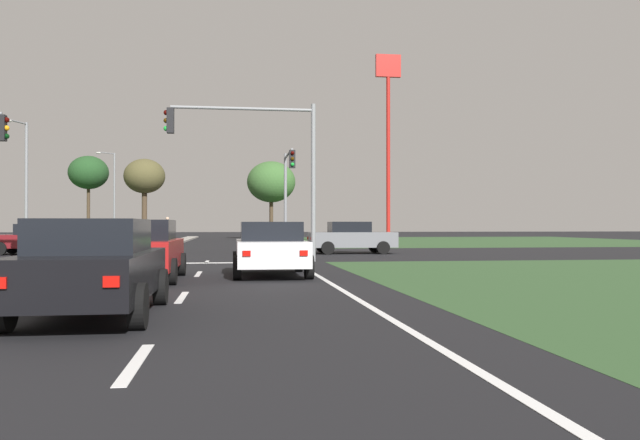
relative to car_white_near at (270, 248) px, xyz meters
The scene contains 27 objects.
ground_plane 14.41m from the car_white_near, 112.64° to the left, with size 200.00×200.00×0.00m, color black.
grass_verge_far_right 42.73m from the car_white_near, 62.15° to the left, with size 35.00×35.00×0.01m, color #2D4C28.
median_island_far 38.68m from the car_white_near, 98.23° to the left, with size 1.20×36.00×0.14m, color gray.
lane_dash_near 11.34m from the car_white_near, 100.39° to the right, with size 0.14×2.00×0.01m, color silver.
lane_dash_second 5.57m from the car_white_near, 111.69° to the right, with size 0.14×2.00×0.01m, color silver.
lane_dash_third 2.35m from the car_white_near, 156.78° to the left, with size 0.14×2.00×0.01m, color silver.
lane_dash_fourth 7.21m from the car_white_near, 106.52° to the left, with size 0.14×2.00×0.01m, color silver.
edge_line_right 4.96m from the car_white_near, 74.48° to the right, with size 0.14×24.00×0.01m, color silver.
stop_bar_near 6.56m from the car_white_near, 105.48° to the left, with size 6.40×0.50×0.01m, color silver.
crosswalk_bar_third 12.60m from the car_white_near, 140.03° to the left, with size 0.70×2.80×0.01m, color silver.
crosswalk_bar_fourth 11.74m from the car_white_near, 136.42° to the left, with size 0.70×2.80×0.01m, color silver.
crosswalk_bar_fifth 10.94m from the car_white_near, 132.25° to the left, with size 0.70×2.80×0.01m, color silver.
car_white_near is the anchor object (origin of this frame).
car_red_third 3.53m from the car_white_near, 162.63° to the right, with size 1.99×4.48×1.56m.
car_grey_fourth 14.22m from the car_white_near, 70.12° to the left, with size 4.32×2.09×1.59m.
car_black_fifth 8.28m from the car_white_near, 112.71° to the right, with size 1.96×4.30×1.52m.
car_maroon_sixth 17.85m from the car_white_near, 125.69° to the left, with size 4.48×1.99×1.48m.
car_beige_seventh 45.00m from the car_white_near, 100.12° to the left, with size 2.09×4.48×1.50m.
traffic_signal_far_right 18.59m from the car_white_near, 83.54° to the left, with size 0.32×4.69×5.69m.
traffic_signal_near_right 7.54m from the car_white_near, 89.88° to the left, with size 5.80×0.32×6.16m.
street_lamp_third 29.53m from the car_white_near, 119.57° to the left, with size 0.97×2.06×8.11m.
street_lamp_fourth 58.53m from the car_white_near, 104.41° to the left, with size 1.81×1.85×9.62m.
pedestrian_at_median 27.82m from the car_white_near, 101.51° to the left, with size 0.34×0.34×1.85m.
fastfood_pole_sign 29.39m from the car_white_near, 69.27° to the left, with size 1.80×0.40×13.57m.
treeline_second 49.33m from the car_white_near, 107.87° to the left, with size 3.83×3.83×8.19m.
treeline_third 43.42m from the car_white_near, 102.19° to the left, with size 3.74×3.74×7.52m.
treeline_fourth 45.85m from the car_white_near, 86.54° to the left, with size 4.82×4.82×7.78m.
Camera 1 is at (4.49, -1.14, 1.43)m, focal length 35.66 mm.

